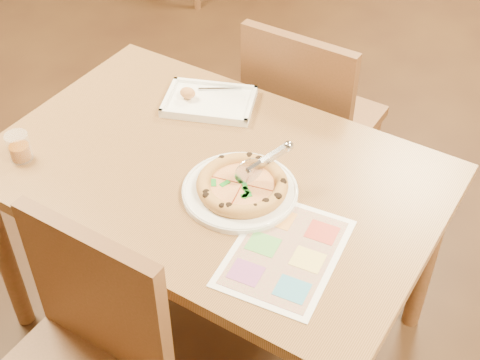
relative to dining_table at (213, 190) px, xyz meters
The scene contains 9 objects.
dining_table is the anchor object (origin of this frame).
chair_near 0.61m from the dining_table, 90.00° to the right, with size 0.42×0.42×0.47m.
chair_far 0.61m from the dining_table, 90.00° to the left, with size 0.42×0.42×0.47m.
plate 0.16m from the dining_table, 20.81° to the right, with size 0.32×0.32×0.02m, color white.
pizza 0.18m from the dining_table, 18.18° to the right, with size 0.25×0.25×0.04m.
pizza_cutter 0.24m from the dining_table, ahead, with size 0.10×0.15×0.10m.
appetizer_tray 0.33m from the dining_table, 126.51° to the left, with size 0.34×0.29×0.06m.
glass_tumbler 0.58m from the dining_table, 152.86° to the right, with size 0.07×0.07×0.09m.
menu 0.39m from the dining_table, 27.27° to the right, with size 0.26×0.37×0.01m, color white.
Camera 1 is at (0.84, -1.20, 1.98)m, focal length 50.00 mm.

